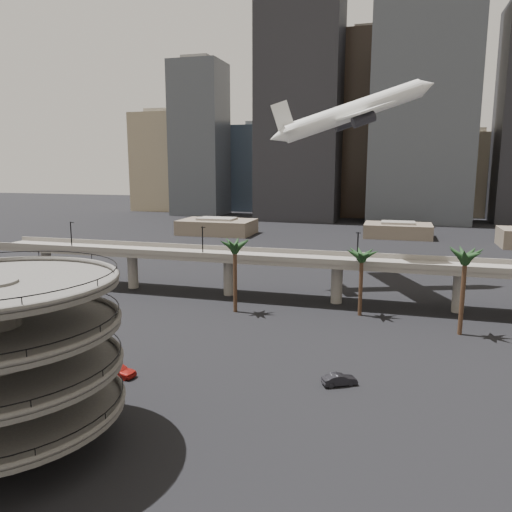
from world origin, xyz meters
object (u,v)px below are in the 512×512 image
(overpass, at_px, (281,263))
(car_a, at_px, (118,370))
(airborne_jet, at_px, (352,112))
(car_b, at_px, (339,380))

(overpass, height_order, car_a, overpass)
(overpass, height_order, airborne_jet, airborne_jet)
(overpass, relative_size, car_a, 26.52)
(car_a, bearing_deg, airborne_jet, -13.01)
(car_b, bearing_deg, overpass, -5.38)
(overpass, distance_m, car_a, 43.86)
(car_a, bearing_deg, car_b, -71.33)
(airborne_jet, distance_m, car_b, 65.30)
(overpass, xyz_separation_m, car_b, (15.83, -36.76, -6.63))
(airborne_jet, distance_m, car_a, 72.98)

